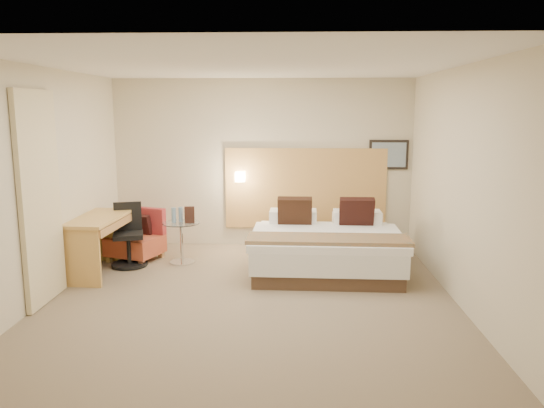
{
  "coord_description": "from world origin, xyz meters",
  "views": [
    {
      "loc": [
        0.49,
        -6.04,
        2.21
      ],
      "look_at": [
        0.23,
        0.46,
        1.05
      ],
      "focal_mm": 35.0,
      "sensor_mm": 36.0,
      "label": 1
    }
  ],
  "objects_px": {
    "bed": "(326,247)",
    "lounge_chair": "(137,239)",
    "side_table": "(182,240)",
    "desk_chair": "(129,240)",
    "desk": "(100,229)"
  },
  "relations": [
    {
      "from": "bed",
      "to": "lounge_chair",
      "type": "bearing_deg",
      "value": 171.72
    },
    {
      "from": "side_table",
      "to": "desk_chair",
      "type": "bearing_deg",
      "value": -167.88
    },
    {
      "from": "desk",
      "to": "desk_chair",
      "type": "distance_m",
      "value": 0.52
    },
    {
      "from": "bed",
      "to": "desk",
      "type": "bearing_deg",
      "value": -174.07
    },
    {
      "from": "side_table",
      "to": "lounge_chair",
      "type": "bearing_deg",
      "value": 164.67
    },
    {
      "from": "lounge_chair",
      "to": "desk_chair",
      "type": "height_order",
      "value": "desk_chair"
    },
    {
      "from": "lounge_chair",
      "to": "bed",
      "type": "bearing_deg",
      "value": -8.28
    },
    {
      "from": "lounge_chair",
      "to": "desk_chair",
      "type": "distance_m",
      "value": 0.36
    },
    {
      "from": "lounge_chair",
      "to": "desk",
      "type": "distance_m",
      "value": 0.84
    },
    {
      "from": "lounge_chair",
      "to": "side_table",
      "type": "distance_m",
      "value": 0.74
    },
    {
      "from": "desk_chair",
      "to": "desk",
      "type": "bearing_deg",
      "value": -125.62
    },
    {
      "from": "bed",
      "to": "desk_chair",
      "type": "xyz_separation_m",
      "value": [
        -2.81,
        0.05,
        0.05
      ]
    },
    {
      "from": "lounge_chair",
      "to": "desk",
      "type": "xyz_separation_m",
      "value": [
        -0.29,
        -0.72,
        0.32
      ]
    },
    {
      "from": "side_table",
      "to": "desk",
      "type": "relative_size",
      "value": 0.47
    },
    {
      "from": "lounge_chair",
      "to": "desk_chair",
      "type": "relative_size",
      "value": 0.98
    }
  ]
}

